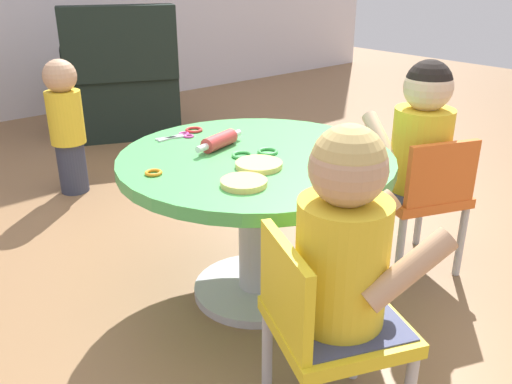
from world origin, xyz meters
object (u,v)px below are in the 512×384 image
(child_chair_left, at_px, (324,325))
(craft_scissors, at_px, (180,136))
(armchair_dark, at_px, (121,86))
(toddler_standing, at_px, (66,123))
(rolling_pin, at_px, (219,141))
(seated_child_right, at_px, (422,132))
(child_chair_right, at_px, (421,195))
(craft_table, at_px, (256,190))
(seated_child_left, at_px, (345,237))

(child_chair_left, relative_size, craft_scissors, 3.89)
(armchair_dark, xyz_separation_m, toddler_standing, (-0.73, -0.83, 0.05))
(armchair_dark, bearing_deg, rolling_pin, -108.39)
(armchair_dark, height_order, craft_scissors, armchair_dark)
(child_chair_left, height_order, craft_scissors, child_chair_left)
(child_chair_left, xyz_separation_m, seated_child_right, (0.86, 0.34, 0.23))
(child_chair_right, relative_size, rolling_pin, 2.36)
(craft_table, distance_m, child_chair_left, 0.63)
(craft_scissors, bearing_deg, rolling_pin, -80.11)
(craft_scissors, bearing_deg, seated_child_right, -39.65)
(child_chair_left, height_order, seated_child_right, seated_child_right)
(child_chair_left, relative_size, seated_child_left, 1.05)
(child_chair_left, distance_m, seated_child_left, 0.23)
(toddler_standing, bearing_deg, child_chair_right, -66.98)
(craft_table, bearing_deg, rolling_pin, 109.37)
(seated_child_right, relative_size, craft_scissors, 3.70)
(child_chair_left, bearing_deg, seated_child_right, 21.62)
(craft_table, height_order, craft_scissors, craft_scissors)
(craft_table, bearing_deg, child_chair_left, -115.68)
(craft_table, height_order, toddler_standing, toddler_standing)
(craft_table, bearing_deg, child_chair_right, -24.81)
(child_chair_left, bearing_deg, toddler_standing, 84.88)
(child_chair_right, bearing_deg, craft_table, 155.19)
(child_chair_left, xyz_separation_m, rolling_pin, (0.22, 0.70, 0.24))
(craft_table, bearing_deg, craft_scissors, 103.87)
(seated_child_right, height_order, rolling_pin, seated_child_right)
(seated_child_left, relative_size, child_chair_right, 0.95)
(seated_child_right, bearing_deg, craft_scissors, 140.35)
(craft_table, height_order, rolling_pin, rolling_pin)
(seated_child_left, height_order, toddler_standing, seated_child_left)
(seated_child_right, xyz_separation_m, armchair_dark, (0.04, 2.38, -0.22))
(armchair_dark, xyz_separation_m, craft_scissors, (-0.70, -1.83, 0.21))
(armchair_dark, bearing_deg, craft_scissors, -111.08)
(craft_scissors, bearing_deg, child_chair_left, -102.16)
(toddler_standing, distance_m, craft_scissors, 1.01)
(seated_child_right, xyz_separation_m, rolling_pin, (-0.63, 0.36, 0.01))
(craft_table, relative_size, toddler_standing, 1.33)
(rolling_pin, bearing_deg, seated_child_left, -104.77)
(child_chair_right, height_order, craft_scissors, child_chair_right)
(craft_table, relative_size, craft_scissors, 6.47)
(child_chair_right, bearing_deg, seated_child_right, 68.36)
(toddler_standing, bearing_deg, craft_table, -85.54)
(seated_child_left, relative_size, toddler_standing, 0.76)
(child_chair_right, xyz_separation_m, seated_child_right, (0.01, 0.04, 0.23))
(armchair_dark, bearing_deg, seated_child_left, -107.46)
(child_chair_right, xyz_separation_m, rolling_pin, (-0.62, 0.40, 0.24))
(child_chair_left, distance_m, craft_scissors, 0.93)
(toddler_standing, bearing_deg, child_chair_left, -95.12)
(child_chair_left, relative_size, child_chair_right, 1.00)
(craft_table, xyz_separation_m, seated_child_left, (-0.23, -0.58, 0.14))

